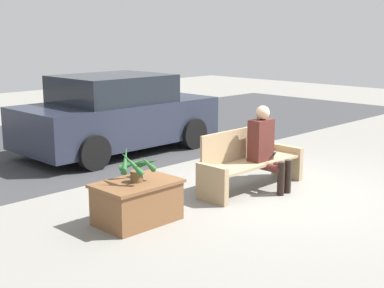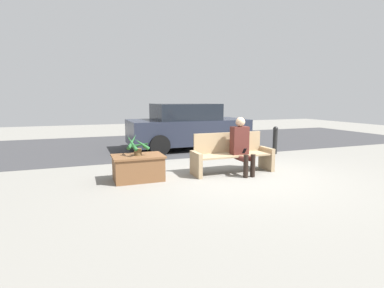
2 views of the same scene
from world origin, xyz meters
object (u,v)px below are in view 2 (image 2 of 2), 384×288
person_seated (241,144)px  parked_car (187,127)px  potted_plant (138,146)px  bollard_post (275,139)px  planter_box (138,167)px  bench (232,154)px

person_seated → parked_car: (0.03, 3.64, 0.06)m
person_seated → potted_plant: 2.26m
potted_plant → bollard_post: (4.46, 1.53, -0.28)m
planter_box → bench: bearing=-1.6°
potted_plant → bollard_post: potted_plant is taller
planter_box → bollard_post: (4.47, 1.54, 0.16)m
parked_car → bollard_post: (2.19, -1.84, -0.29)m
person_seated → potted_plant: person_seated is taller
bench → potted_plant: bearing=178.1°
parked_car → bollard_post: bearing=-40.1°
parked_car → bollard_post: size_ratio=4.64×
person_seated → potted_plant: bearing=173.2°
person_seated → planter_box: (-2.26, 0.26, -0.39)m
bench → planter_box: 2.13m
planter_box → potted_plant: bearing=29.9°
bench → person_seated: (0.13, -0.20, 0.26)m
bollard_post → planter_box: bearing=-161.0°
potted_plant → planter_box: bearing=-150.1°
person_seated → planter_box: person_seated is taller
bench → bollard_post: bearing=34.3°
bench → person_seated: size_ratio=1.50×
planter_box → parked_car: bearing=55.9°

